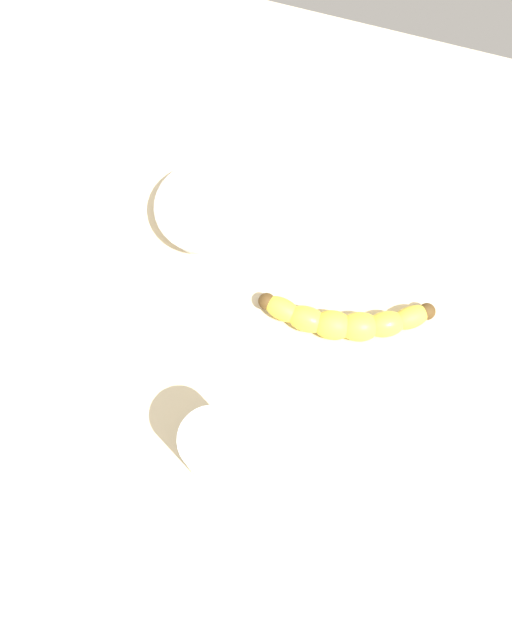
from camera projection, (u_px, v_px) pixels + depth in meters
wooden_tabletop at (273, 402)px, 84.42cm from camera, size 120.00×120.00×3.00cm
banana at (346, 321)px, 84.50cm from camera, size 8.71×21.83×3.75cm
smoothie_glass at (215, 449)px, 75.68cm from camera, size 7.16×7.16×11.52cm
ceramic_bowl at (206, 209)px, 89.22cm from camera, size 13.71×13.71×4.00cm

